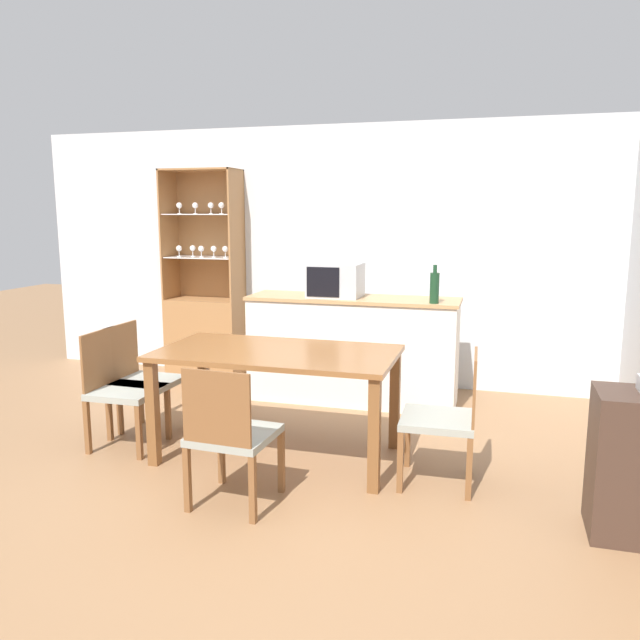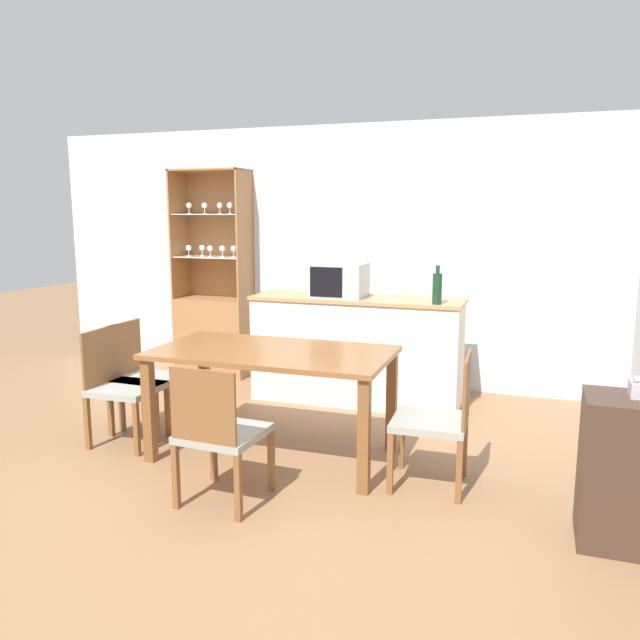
{
  "view_description": "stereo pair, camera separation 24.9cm",
  "coord_description": "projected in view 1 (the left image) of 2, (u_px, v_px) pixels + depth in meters",
  "views": [
    {
      "loc": [
        1.45,
        -3.45,
        1.72
      ],
      "look_at": [
        0.1,
        1.23,
        0.87
      ],
      "focal_mm": 35.0,
      "sensor_mm": 36.0,
      "label": 1
    },
    {
      "loc": [
        1.69,
        -3.37,
        1.72
      ],
      "look_at": [
        0.1,
        1.23,
        0.87
      ],
      "focal_mm": 35.0,
      "sensor_mm": 36.0,
      "label": 2
    }
  ],
  "objects": [
    {
      "name": "dining_chair_side_left_near",
      "position": [
        121.0,
        389.0,
        4.56
      ],
      "size": [
        0.46,
        0.46,
        0.86
      ],
      "rotation": [
        0.0,
        0.0,
        -1.55
      ],
      "color": "#999E93",
      "rests_on": "ground_plane"
    },
    {
      "name": "dining_chair_head_near",
      "position": [
        231.0,
        435.0,
        3.62
      ],
      "size": [
        0.48,
        0.48,
        0.86
      ],
      "rotation": [
        0.0,
        0.0,
        -0.05
      ],
      "color": "#999E93",
      "rests_on": "ground_plane"
    },
    {
      "name": "dining_chair_side_left_far",
      "position": [
        142.0,
        379.0,
        4.81
      ],
      "size": [
        0.46,
        0.46,
        0.86
      ],
      "rotation": [
        0.0,
        0.0,
        -1.6
      ],
      "color": "#999E93",
      "rests_on": "ground_plane"
    },
    {
      "name": "ground_plane",
      "position": [
        251.0,
        485.0,
        3.96
      ],
      "size": [
        18.0,
        18.0,
        0.0
      ],
      "primitive_type": "plane",
      "color": "#936B47"
    },
    {
      "name": "wine_bottle",
      "position": [
        434.0,
        287.0,
        5.17
      ],
      "size": [
        0.08,
        0.08,
        0.32
      ],
      "color": "#193D23",
      "rests_on": "kitchen_counter"
    },
    {
      "name": "display_cabinet",
      "position": [
        206.0,
        319.0,
        6.55
      ],
      "size": [
        0.78,
        0.39,
        2.14
      ],
      "color": "#A37042",
      "rests_on": "ground_plane"
    },
    {
      "name": "microwave",
      "position": [
        336.0,
        280.0,
        5.58
      ],
      "size": [
        0.46,
        0.39,
        0.3
      ],
      "color": "#B7BABF",
      "rests_on": "kitchen_counter"
    },
    {
      "name": "dining_chair_side_right_near",
      "position": [
        445.0,
        417.0,
        3.92
      ],
      "size": [
        0.47,
        0.47,
        0.86
      ],
      "rotation": [
        0.0,
        0.0,
        1.6
      ],
      "color": "#999E93",
      "rests_on": "ground_plane"
    },
    {
      "name": "wall_back",
      "position": [
        349.0,
        256.0,
        6.22
      ],
      "size": [
        6.8,
        0.06,
        2.55
      ],
      "color": "silver",
      "rests_on": "ground_plane"
    },
    {
      "name": "dining_table",
      "position": [
        278.0,
        365.0,
        4.32
      ],
      "size": [
        1.65,
        0.89,
        0.77
      ],
      "color": "brown",
      "rests_on": "ground_plane"
    },
    {
      "name": "kitchen_counter",
      "position": [
        352.0,
        349.0,
        5.65
      ],
      "size": [
        1.89,
        0.55,
        0.96
      ],
      "color": "white",
      "rests_on": "ground_plane"
    }
  ]
}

